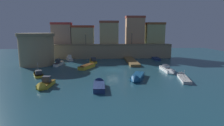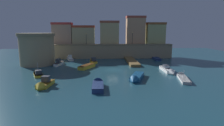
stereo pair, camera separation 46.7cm
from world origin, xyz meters
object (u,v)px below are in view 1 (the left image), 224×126
object	(u,v)px
quay_lamp_1	(132,36)
moored_boat_0	(155,58)
fortress_tower	(37,49)
moored_boat_7	(69,58)
moored_boat_5	(99,85)
mooring_buoy_0	(136,66)
moored_boat_8	(38,74)
moored_boat_2	(137,78)
moored_boat_4	(168,70)
moored_boat_10	(59,63)
quay_lamp_0	(86,37)
moored_boat_9	(183,77)
moored_boat_6	(44,85)
moored_boat_1	(89,66)
moored_boat_3	(93,61)

from	to	relation	value
quay_lamp_1	moored_boat_0	bearing A→B (deg)	-15.48
fortress_tower	moored_boat_7	xyz separation A→B (m)	(6.94, 7.62, -3.70)
moored_boat_5	mooring_buoy_0	bearing A→B (deg)	-29.19
moored_boat_5	moored_boat_8	size ratio (longest dim) A/B	1.25
moored_boat_2	moored_boat_5	bearing A→B (deg)	-38.49
moored_boat_4	mooring_buoy_0	world-z (taller)	moored_boat_4
moored_boat_5	mooring_buoy_0	size ratio (longest dim) A/B	8.64
mooring_buoy_0	moored_boat_10	bearing A→B (deg)	172.50
fortress_tower	quay_lamp_0	size ratio (longest dim) A/B	2.73
quay_lamp_0	mooring_buoy_0	size ratio (longest dim) A/B	4.95
moored_boat_2	moored_boat_9	distance (m)	8.88
fortress_tower	moored_boat_6	distance (m)	21.93
quay_lamp_0	moored_boat_6	world-z (taller)	quay_lamp_0
moored_boat_2	moored_boat_9	world-z (taller)	moored_boat_9
moored_boat_1	moored_boat_8	bearing A→B (deg)	154.03
moored_boat_0	moored_boat_9	size ratio (longest dim) A/B	0.89
moored_boat_0	moored_boat_10	size ratio (longest dim) A/B	1.10
fortress_tower	moored_boat_8	distance (m)	13.32
moored_boat_2	quay_lamp_1	bearing A→B (deg)	-166.14
moored_boat_2	moored_boat_5	size ratio (longest dim) A/B	1.18
moored_boat_9	moored_boat_2	bearing A→B (deg)	105.84
moored_boat_7	mooring_buoy_0	distance (m)	21.72
moored_boat_9	moored_boat_7	bearing A→B (deg)	59.62
moored_boat_7	moored_boat_10	world-z (taller)	moored_boat_10
fortress_tower	moored_boat_5	distance (m)	26.44
moored_boat_3	moored_boat_7	distance (m)	8.95
quay_lamp_1	moored_boat_3	world-z (taller)	quay_lamp_1
moored_boat_1	moored_boat_0	bearing A→B (deg)	-30.59
moored_boat_3	moored_boat_6	xyz separation A→B (m)	(-6.76, -22.88, -0.07)
moored_boat_4	moored_boat_5	bearing A→B (deg)	-56.14
moored_boat_1	moored_boat_6	distance (m)	16.69
moored_boat_6	quay_lamp_0	bearing A→B (deg)	178.67
moored_boat_1	moored_boat_4	size ratio (longest dim) A/B	0.97
moored_boat_3	moored_boat_4	xyz separation A→B (m)	(16.83, -13.33, -0.05)
moored_boat_8	moored_boat_9	xyz separation A→B (m)	(28.00, -3.91, -0.11)
moored_boat_4	moored_boat_8	xyz separation A→B (m)	(-27.18, -1.45, -0.08)
moored_boat_3	moored_boat_10	xyz separation A→B (m)	(-8.57, -3.31, 0.02)
quay_lamp_0	moored_boat_3	size ratio (longest dim) A/B	0.64
quay_lamp_1	moored_boat_4	xyz separation A→B (m)	(4.51, -20.97, -6.63)
fortress_tower	moored_boat_9	bearing A→B (deg)	-26.58
moored_boat_2	moored_boat_8	world-z (taller)	moored_boat_8
moored_boat_5	moored_boat_6	size ratio (longest dim) A/B	1.22
moored_boat_3	moored_boat_5	distance (m)	23.21
quay_lamp_1	mooring_buoy_0	size ratio (longest dim) A/B	5.64
moored_boat_1	moored_boat_3	distance (m)	7.38
moored_boat_6	mooring_buoy_0	size ratio (longest dim) A/B	7.10
moored_boat_0	moored_boat_9	distance (m)	24.42
moored_boat_3	moored_boat_7	xyz separation A→B (m)	(-7.45, 4.95, -0.03)
moored_boat_0	moored_boat_7	xyz separation A→B (m)	(-26.96, -0.70, 0.18)
moored_boat_1	moored_boat_10	distance (m)	8.89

